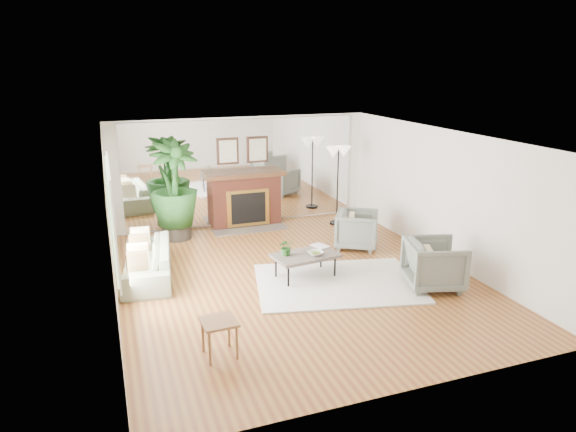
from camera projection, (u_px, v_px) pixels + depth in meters
name	position (u px, v px, depth m)	size (l,w,h in m)	color
ground	(295.00, 278.00, 9.10)	(7.00, 7.00, 0.00)	brown
wall_left	(111.00, 229.00, 7.77)	(0.02, 7.00, 2.50)	white
wall_right	(443.00, 196.00, 9.71)	(0.02, 7.00, 2.50)	white
wall_back	(243.00, 171.00, 11.88)	(6.00, 0.02, 2.50)	white
mirror_panel	(243.00, 172.00, 11.87)	(5.40, 0.04, 2.40)	silver
window_panel	(112.00, 215.00, 8.11)	(0.04, 2.40, 1.50)	#B2E09E
fireplace	(246.00, 198.00, 11.85)	(1.85, 0.83, 2.05)	maroon
area_rug	(337.00, 283.00, 8.86)	(2.75, 1.97, 0.03)	silver
coffee_table	(306.00, 256.00, 9.00)	(1.20, 0.81, 0.45)	#62574D
sofa	(147.00, 261.00, 9.07)	(2.04, 0.80, 0.60)	gray
armchair_back	(357.00, 230.00, 10.52)	(0.82, 0.84, 0.77)	slate
armchair_front	(434.00, 264.00, 8.62)	(0.89, 0.91, 0.83)	slate
side_table	(219.00, 326.00, 6.58)	(0.47, 0.47, 0.50)	brown
potted_ficus	(174.00, 187.00, 10.84)	(1.25, 1.25, 2.13)	#29251E
floor_lamp	(338.00, 158.00, 11.72)	(0.60, 0.33, 1.84)	black
tabletop_plant	(287.00, 247.00, 8.89)	(0.27, 0.24, 0.31)	#245B21
fruit_bowl	(315.00, 253.00, 8.94)	(0.26, 0.26, 0.07)	brown
book	(316.00, 247.00, 9.27)	(0.22, 0.31, 0.02)	brown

